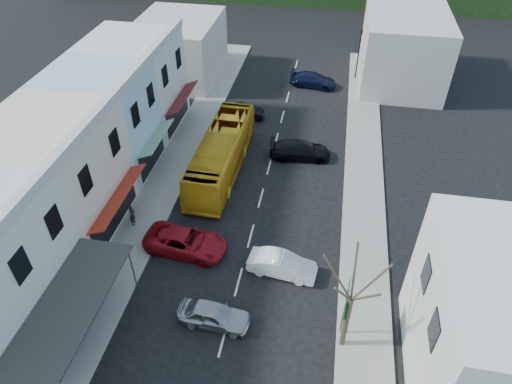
% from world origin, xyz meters
% --- Properties ---
extents(ground, '(120.00, 120.00, 0.00)m').
position_xyz_m(ground, '(0.00, 0.00, 0.00)').
color(ground, black).
rests_on(ground, ground).
extents(sidewalk_left, '(3.00, 52.00, 0.15)m').
position_xyz_m(sidewalk_left, '(-7.50, 10.00, 0.07)').
color(sidewalk_left, gray).
rests_on(sidewalk_left, ground).
extents(sidewalk_right, '(3.00, 52.00, 0.15)m').
position_xyz_m(sidewalk_right, '(7.50, 10.00, 0.07)').
color(sidewalk_right, gray).
rests_on(sidewalk_right, ground).
extents(shopfront_row, '(8.25, 30.00, 8.00)m').
position_xyz_m(shopfront_row, '(-12.49, 5.00, 4.00)').
color(shopfront_row, silver).
rests_on(shopfront_row, ground).
extents(distant_block_left, '(8.00, 10.00, 6.00)m').
position_xyz_m(distant_block_left, '(-12.00, 27.00, 3.00)').
color(distant_block_left, '#B7B2A8').
rests_on(distant_block_left, ground).
extents(distant_block_right, '(8.00, 12.00, 7.00)m').
position_xyz_m(distant_block_right, '(11.00, 30.00, 3.50)').
color(distant_block_right, '#B7B2A8').
rests_on(distant_block_right, ground).
extents(bus, '(2.76, 11.65, 3.10)m').
position_xyz_m(bus, '(-3.59, 10.84, 1.55)').
color(bus, gold).
rests_on(bus, ground).
extents(car_silver, '(4.51, 2.09, 1.40)m').
position_xyz_m(car_silver, '(-0.72, -3.05, 0.70)').
color(car_silver, '#ABABB0').
rests_on(car_silver, ground).
extents(car_white, '(4.58, 2.29, 1.40)m').
position_xyz_m(car_white, '(2.49, 1.19, 0.70)').
color(car_white, white).
rests_on(car_white, ground).
extents(car_red, '(4.77, 2.35, 1.40)m').
position_xyz_m(car_red, '(-3.87, 2.01, 0.70)').
color(car_red, maroon).
rests_on(car_red, ground).
extents(car_black_near, '(4.69, 2.38, 1.40)m').
position_xyz_m(car_black_near, '(2.27, 13.72, 0.70)').
color(car_black_near, black).
rests_on(car_black_near, ground).
extents(car_black_far, '(4.56, 2.25, 1.40)m').
position_xyz_m(car_black_far, '(-3.64, 19.14, 0.70)').
color(car_black_far, black).
rests_on(car_black_far, ground).
extents(car_navy_far, '(4.70, 2.41, 1.40)m').
position_xyz_m(car_navy_far, '(2.28, 26.82, 0.70)').
color(car_navy_far, black).
rests_on(car_navy_far, ground).
extents(pedestrian_left, '(0.51, 0.67, 1.70)m').
position_xyz_m(pedestrian_left, '(-8.10, 3.60, 1.00)').
color(pedestrian_left, black).
rests_on(pedestrian_left, sidewalk_left).
extents(direction_sign, '(0.52, 1.79, 3.89)m').
position_xyz_m(direction_sign, '(6.19, -2.54, 1.95)').
color(direction_sign, '#0C5E1A').
rests_on(direction_sign, ground).
extents(street_tree, '(2.65, 2.65, 7.69)m').
position_xyz_m(street_tree, '(6.30, -3.20, 3.84)').
color(street_tree, '#3B2F23').
rests_on(street_tree, ground).
extents(traffic_signal, '(1.17, 1.42, 5.56)m').
position_xyz_m(traffic_signal, '(6.60, 29.27, 2.78)').
color(traffic_signal, black).
rests_on(traffic_signal, ground).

